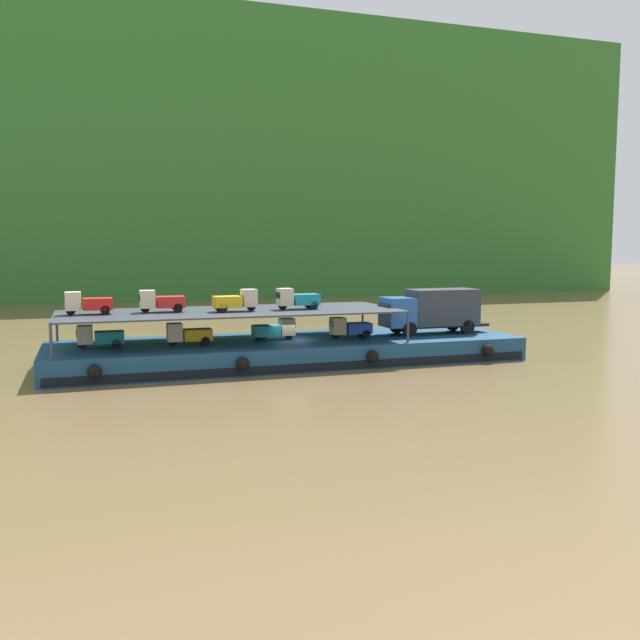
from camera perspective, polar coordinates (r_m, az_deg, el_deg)
The scene contains 13 objects.
ground_plane at distance 45.61m, azimuth -2.58°, elevation -3.47°, with size 400.00×400.00×0.00m, color brown.
hillside_far_bank at distance 111.89m, azimuth -12.40°, elevation 14.19°, with size 144.18×29.84×41.70m.
cargo_barge at distance 45.46m, azimuth -2.57°, elevation -2.54°, with size 30.48×9.22×1.50m.
covered_lorry at distance 48.65m, azimuth 9.22°, elevation 0.86°, with size 7.87×2.34×3.10m.
cargo_rack at distance 44.27m, azimuth -7.34°, elevation 0.69°, with size 21.28×7.79×2.00m.
mini_truck_lower_stern at distance 43.58m, azimuth -17.71°, elevation -1.30°, with size 2.75×1.22×1.38m.
mini_truck_lower_aft at distance 43.42m, azimuth -10.80°, elevation -1.14°, with size 2.74×1.20×1.38m.
mini_truck_lower_mid at distance 45.15m, azimuth -3.78°, elevation -0.76°, with size 2.74×1.20×1.38m.
mini_truck_lower_fore at distance 46.06m, azimuth 2.46°, elevation -0.62°, with size 2.76×1.23×1.38m.
mini_truck_upper_stern at distance 43.71m, azimuth -18.58°, elevation 1.33°, with size 2.75×1.21×1.38m.
mini_truck_upper_mid at distance 44.00m, azimuth -12.95°, elevation 1.53°, with size 2.75×1.21×1.38m.
mini_truck_upper_fore at distance 43.71m, azimuth -6.94°, elevation 1.61°, with size 2.78×1.28×1.38m.
mini_truck_upper_bow at distance 44.87m, azimuth -1.90°, elevation 1.77°, with size 2.78×1.27×1.38m.
Camera 1 is at (-12.34, -43.24, 7.65)m, focal length 38.83 mm.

